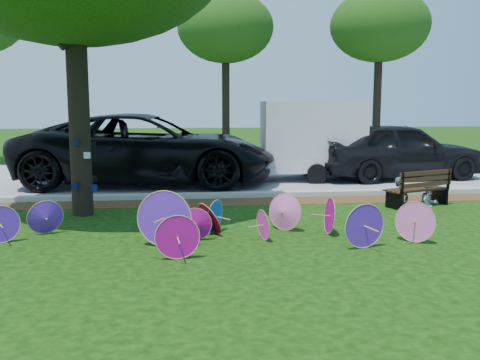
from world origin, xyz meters
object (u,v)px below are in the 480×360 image
object	(u,v)px
parasol_pile	(224,220)
park_bench	(416,188)
person_right	(430,184)
person_left	(401,178)
dark_pickup	(398,150)
black_van	(147,149)
cargo_trailer	(312,136)

from	to	relation	value
parasol_pile	park_bench	size ratio (longest dim) A/B	4.80
person_right	person_left	bearing A→B (deg)	164.89
parasol_pile	person_right	distance (m)	5.77
dark_pickup	person_left	xyz separation A→B (m)	(-1.72, -4.35, -0.25)
dark_pickup	park_bench	size ratio (longest dim) A/B	3.29
park_bench	parasol_pile	bearing A→B (deg)	-170.97
black_van	cargo_trailer	size ratio (longest dim) A/B	2.44
black_van	cargo_trailer	xyz separation A→B (m)	(5.05, 0.48, 0.33)
dark_pickup	park_bench	xyz separation A→B (m)	(-1.37, -4.40, -0.48)
park_bench	person_right	world-z (taller)	person_right
parasol_pile	person_right	world-z (taller)	person_right
black_van	person_left	bearing A→B (deg)	-118.11
dark_pickup	person_left	size ratio (longest dim) A/B	4.08
park_bench	person_left	xyz separation A→B (m)	(-0.35, 0.05, 0.23)
dark_pickup	person_right	world-z (taller)	dark_pickup
park_bench	cargo_trailer	bearing A→B (deg)	85.39
dark_pickup	parasol_pile	bearing A→B (deg)	132.30
black_van	person_right	size ratio (longest dim) A/B	7.36
dark_pickup	person_left	distance (m)	4.68
black_van	park_bench	size ratio (longest dim) A/B	4.63
cargo_trailer	park_bench	bearing A→B (deg)	-69.09
parasol_pile	park_bench	distance (m)	5.44
dark_pickup	person_right	xyz separation A→B (m)	(-1.02, -4.35, -0.40)
park_bench	person_left	bearing A→B (deg)	150.88
parasol_pile	park_bench	bearing A→B (deg)	30.02
park_bench	dark_pickup	bearing A→B (deg)	51.76
dark_pickup	cargo_trailer	distance (m)	2.76
park_bench	person_left	size ratio (longest dim) A/B	1.24
black_van	person_left	xyz separation A→B (m)	(6.05, -4.05, -0.39)
parasol_pile	dark_pickup	distance (m)	9.37
parasol_pile	cargo_trailer	bearing A→B (deg)	65.27
dark_pickup	park_bench	distance (m)	4.63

